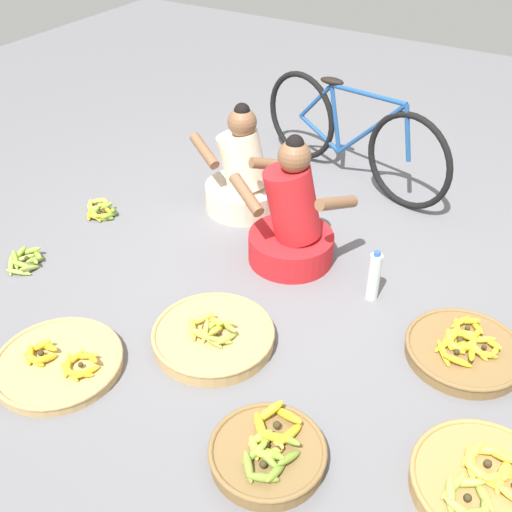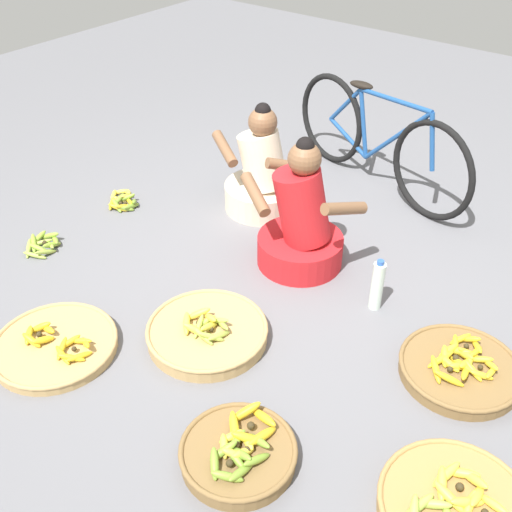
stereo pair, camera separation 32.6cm
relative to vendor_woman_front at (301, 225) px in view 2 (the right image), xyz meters
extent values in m
plane|color=slate|center=(0.05, -0.30, -0.27)|extent=(10.00, 10.00, 0.00)
cylinder|color=red|center=(0.00, 0.00, -0.18)|extent=(0.52, 0.52, 0.18)
cylinder|color=red|center=(0.00, 0.00, 0.13)|extent=(0.43, 0.38, 0.48)
sphere|color=brown|center=(0.00, 0.00, 0.43)|extent=(0.19, 0.19, 0.19)
sphere|color=black|center=(0.00, 0.00, 0.51)|extent=(0.10, 0.10, 0.10)
cylinder|color=brown|center=(-0.21, -0.17, 0.22)|extent=(0.30, 0.21, 0.16)
cylinder|color=brown|center=(0.27, 0.00, 0.22)|extent=(0.16, 0.31, 0.16)
cylinder|color=beige|center=(-0.58, 0.37, -0.18)|extent=(0.52, 0.52, 0.18)
cylinder|color=beige|center=(-0.58, 0.37, 0.10)|extent=(0.37, 0.29, 0.43)
sphere|color=brown|center=(-0.58, 0.37, 0.37)|extent=(0.19, 0.19, 0.19)
sphere|color=black|center=(-0.58, 0.37, 0.44)|extent=(0.10, 0.10, 0.10)
cylinder|color=brown|center=(-0.79, 0.24, 0.17)|extent=(0.30, 0.21, 0.16)
cylinder|color=brown|center=(-0.31, 0.30, 0.17)|extent=(0.23, 0.30, 0.16)
torus|color=black|center=(-0.61, 1.28, 0.07)|extent=(0.67, 0.25, 0.68)
torus|color=black|center=(0.37, 0.97, 0.07)|extent=(0.67, 0.25, 0.68)
cylinder|color=#1E4C8C|center=(0.04, 1.08, 0.19)|extent=(0.54, 0.20, 0.55)
cylinder|color=#1E4C8C|center=(-0.27, 1.17, 0.16)|extent=(0.15, 0.08, 0.49)
cylinder|color=#1E4C8C|center=(-0.02, 1.10, 0.42)|extent=(0.63, 0.23, 0.08)
cylinder|color=#1E4C8C|center=(-0.41, 1.22, 0.00)|extent=(0.41, 0.16, 0.18)
cylinder|color=#1E4C8C|center=(-0.47, 1.24, 0.24)|extent=(0.31, 0.12, 0.35)
cylinder|color=#1E4C8C|center=(0.33, 0.99, 0.26)|extent=(0.12, 0.06, 0.38)
ellipsoid|color=black|center=(-0.33, 1.19, 0.43)|extent=(0.18, 0.08, 0.05)
cylinder|color=tan|center=(0.01, -0.86, -0.23)|extent=(0.63, 0.63, 0.07)
torus|color=tan|center=(0.01, -0.86, -0.19)|extent=(0.64, 0.64, 0.02)
ellipsoid|color=#9EB747|center=(0.11, -0.88, -0.17)|extent=(0.06, 0.15, 0.06)
ellipsoid|color=#9EB747|center=(0.08, -0.81, -0.16)|extent=(0.14, 0.09, 0.08)
ellipsoid|color=#9EB747|center=(0.04, -0.81, -0.16)|extent=(0.15, 0.05, 0.08)
ellipsoid|color=#9EB747|center=(-0.01, -0.85, -0.17)|extent=(0.07, 0.15, 0.05)
ellipsoid|color=#9EB747|center=(-0.01, -0.90, -0.16)|extent=(0.09, 0.15, 0.08)
ellipsoid|color=#9EB747|center=(0.05, -0.94, -0.17)|extent=(0.15, 0.03, 0.07)
ellipsoid|color=#9EB747|center=(0.09, -0.92, -0.16)|extent=(0.13, 0.12, 0.09)
sphere|color=#382D19|center=(0.05, -0.87, -0.17)|extent=(0.03, 0.03, 0.03)
ellipsoid|color=yellow|center=(0.03, -0.87, -0.16)|extent=(0.05, 0.15, 0.09)
ellipsoid|color=yellow|center=(0.00, -0.82, -0.16)|extent=(0.15, 0.09, 0.09)
ellipsoid|color=yellow|center=(-0.08, -0.83, -0.16)|extent=(0.13, 0.13, 0.09)
ellipsoid|color=yellow|center=(-0.08, -0.92, -0.17)|extent=(0.13, 0.13, 0.07)
ellipsoid|color=yellow|center=(0.00, -0.93, -0.16)|extent=(0.15, 0.09, 0.09)
sphere|color=#382D19|center=(-0.03, -0.88, -0.17)|extent=(0.03, 0.03, 0.03)
cylinder|color=tan|center=(-0.55, -1.40, -0.24)|extent=(0.63, 0.63, 0.05)
torus|color=tan|center=(-0.55, -1.40, -0.22)|extent=(0.64, 0.64, 0.02)
ellipsoid|color=gold|center=(-0.35, -1.40, -0.20)|extent=(0.06, 0.14, 0.05)
ellipsoid|color=gold|center=(-0.39, -1.33, -0.19)|extent=(0.14, 0.08, 0.09)
ellipsoid|color=gold|center=(-0.44, -1.33, -0.20)|extent=(0.14, 0.08, 0.06)
ellipsoid|color=gold|center=(-0.47, -1.37, -0.20)|extent=(0.06, 0.14, 0.05)
ellipsoid|color=gold|center=(-0.47, -1.42, -0.19)|extent=(0.10, 0.13, 0.06)
ellipsoid|color=gold|center=(-0.43, -1.44, -0.20)|extent=(0.14, 0.06, 0.05)
ellipsoid|color=gold|center=(-0.37, -1.43, -0.19)|extent=(0.13, 0.11, 0.07)
sphere|color=#382D19|center=(-0.41, -1.38, -0.19)|extent=(0.03, 0.03, 0.03)
ellipsoid|color=gold|center=(-0.58, -1.44, -0.19)|extent=(0.06, 0.13, 0.07)
ellipsoid|color=gold|center=(-0.63, -1.37, -0.19)|extent=(0.12, 0.04, 0.06)
ellipsoid|color=gold|center=(-0.67, -1.39, -0.19)|extent=(0.11, 0.11, 0.08)
ellipsoid|color=gold|center=(-0.68, -1.46, -0.19)|extent=(0.11, 0.11, 0.06)
ellipsoid|color=gold|center=(-0.63, -1.48, -0.19)|extent=(0.13, 0.05, 0.08)
sphere|color=#382D19|center=(-0.64, -1.43, -0.19)|extent=(0.03, 0.03, 0.03)
cylinder|color=brown|center=(0.61, -1.34, -0.23)|extent=(0.49, 0.49, 0.07)
torus|color=brown|center=(0.61, -1.34, -0.19)|extent=(0.51, 0.51, 0.02)
ellipsoid|color=olive|center=(0.72, -1.35, -0.17)|extent=(0.07, 0.15, 0.07)
ellipsoid|color=olive|center=(0.67, -1.27, -0.16)|extent=(0.15, 0.06, 0.08)
ellipsoid|color=olive|center=(0.59, -1.34, -0.17)|extent=(0.04, 0.15, 0.06)
ellipsoid|color=olive|center=(0.64, -1.40, -0.17)|extent=(0.15, 0.06, 0.07)
sphere|color=#382D19|center=(0.66, -1.33, -0.17)|extent=(0.03, 0.03, 0.03)
ellipsoid|color=gold|center=(0.66, -1.24, -0.17)|extent=(0.06, 0.17, 0.07)
ellipsoid|color=gold|center=(0.61, -1.16, -0.17)|extent=(0.17, 0.07, 0.07)
ellipsoid|color=gold|center=(0.53, -1.19, -0.16)|extent=(0.12, 0.16, 0.10)
ellipsoid|color=gold|center=(0.54, -1.28, -0.16)|extent=(0.15, 0.14, 0.07)
ellipsoid|color=gold|center=(0.63, -1.29, -0.16)|extent=(0.16, 0.12, 0.09)
sphere|color=#382D19|center=(0.59, -1.23, -0.16)|extent=(0.04, 0.04, 0.04)
ellipsoid|color=yellow|center=(0.65, -1.35, -0.17)|extent=(0.06, 0.12, 0.07)
ellipsoid|color=yellow|center=(0.63, -1.30, -0.17)|extent=(0.12, 0.09, 0.05)
ellipsoid|color=yellow|center=(0.56, -1.32, -0.17)|extent=(0.08, 0.12, 0.05)
ellipsoid|color=yellow|center=(0.57, -1.38, -0.17)|extent=(0.11, 0.11, 0.06)
ellipsoid|color=yellow|center=(0.63, -1.39, -0.16)|extent=(0.12, 0.09, 0.08)
sphere|color=#382D19|center=(0.60, -1.34, -0.17)|extent=(0.03, 0.03, 0.03)
ellipsoid|color=olive|center=(0.70, -1.43, -0.17)|extent=(0.05, 0.14, 0.06)
ellipsoid|color=olive|center=(0.65, -1.37, -0.16)|extent=(0.14, 0.06, 0.09)
ellipsoid|color=olive|center=(0.59, -1.40, -0.16)|extent=(0.09, 0.14, 0.09)
ellipsoid|color=olive|center=(0.60, -1.47, -0.16)|extent=(0.12, 0.13, 0.08)
ellipsoid|color=olive|center=(0.67, -1.48, -0.17)|extent=(0.14, 0.10, 0.06)
sphere|color=#382D19|center=(0.64, -1.43, -0.17)|extent=(0.03, 0.03, 0.03)
cylinder|color=#A87F47|center=(1.44, -1.01, -0.23)|extent=(0.60, 0.60, 0.07)
torus|color=#A87F47|center=(1.44, -1.01, -0.19)|extent=(0.61, 0.61, 0.02)
ellipsoid|color=yellow|center=(1.56, -0.95, -0.17)|extent=(0.14, 0.06, 0.05)
ellipsoid|color=yellow|center=(1.49, -1.01, -0.17)|extent=(0.04, 0.14, 0.07)
ellipsoid|color=yellow|center=(1.49, -0.96, -0.16)|extent=(0.04, 0.16, 0.08)
ellipsoid|color=yellow|center=(1.46, -0.90, -0.15)|extent=(0.15, 0.10, 0.10)
ellipsoid|color=yellow|center=(1.40, -0.89, -0.16)|extent=(0.16, 0.09, 0.07)
ellipsoid|color=yellow|center=(1.36, -0.94, -0.16)|extent=(0.08, 0.16, 0.08)
ellipsoid|color=yellow|center=(1.36, -0.99, -0.16)|extent=(0.10, 0.16, 0.07)
ellipsoid|color=yellow|center=(1.41, -1.02, -0.16)|extent=(0.16, 0.07, 0.07)
ellipsoid|color=yellow|center=(1.47, -1.00, -0.16)|extent=(0.14, 0.14, 0.08)
sphere|color=#382D19|center=(1.43, -0.96, -0.16)|extent=(0.04, 0.04, 0.04)
ellipsoid|color=#9EB747|center=(1.37, -1.09, -0.16)|extent=(0.16, 0.09, 0.07)
ellipsoid|color=#9EB747|center=(1.33, -1.13, -0.16)|extent=(0.09, 0.16, 0.07)
cylinder|color=brown|center=(1.15, -0.29, -0.24)|extent=(0.58, 0.58, 0.07)
torus|color=brown|center=(1.15, -0.29, -0.20)|extent=(0.59, 0.59, 0.02)
ellipsoid|color=yellow|center=(1.29, -0.27, -0.18)|extent=(0.03, 0.12, 0.06)
ellipsoid|color=yellow|center=(1.27, -0.23, -0.18)|extent=(0.11, 0.10, 0.07)
ellipsoid|color=yellow|center=(1.22, -0.22, -0.18)|extent=(0.13, 0.07, 0.06)
ellipsoid|color=yellow|center=(1.19, -0.28, -0.17)|extent=(0.06, 0.12, 0.07)
ellipsoid|color=yellow|center=(1.22, -0.32, -0.17)|extent=(0.12, 0.06, 0.08)
ellipsoid|color=yellow|center=(1.26, -0.32, -0.18)|extent=(0.12, 0.09, 0.06)
sphere|color=#382D19|center=(1.24, -0.27, -0.18)|extent=(0.03, 0.03, 0.03)
ellipsoid|color=gold|center=(1.18, -0.18, -0.18)|extent=(0.04, 0.12, 0.06)
ellipsoid|color=gold|center=(1.17, -0.14, -0.18)|extent=(0.10, 0.11, 0.05)
ellipsoid|color=gold|center=(1.12, -0.12, -0.17)|extent=(0.12, 0.05, 0.08)
ellipsoid|color=gold|center=(1.08, -0.14, -0.18)|extent=(0.09, 0.12, 0.06)
ellipsoid|color=gold|center=(1.08, -0.20, -0.18)|extent=(0.08, 0.12, 0.07)
ellipsoid|color=gold|center=(1.13, -0.23, -0.18)|extent=(0.12, 0.03, 0.06)
ellipsoid|color=gold|center=(1.16, -0.22, -0.17)|extent=(0.12, 0.09, 0.08)
sphere|color=#382D19|center=(1.13, -0.17, -0.18)|extent=(0.03, 0.03, 0.03)
ellipsoid|color=yellow|center=(1.18, -0.30, -0.17)|extent=(0.05, 0.13, 0.07)
ellipsoid|color=yellow|center=(1.15, -0.24, -0.17)|extent=(0.13, 0.09, 0.08)
ellipsoid|color=yellow|center=(1.12, -0.24, -0.17)|extent=(0.13, 0.05, 0.07)
ellipsoid|color=yellow|center=(1.07, -0.27, -0.17)|extent=(0.08, 0.13, 0.08)
ellipsoid|color=yellow|center=(1.08, -0.31, -0.17)|extent=(0.09, 0.12, 0.08)
ellipsoid|color=yellow|center=(1.11, -0.34, -0.18)|extent=(0.13, 0.06, 0.06)
ellipsoid|color=yellow|center=(1.16, -0.33, -0.18)|extent=(0.11, 0.11, 0.06)
sphere|color=#382D19|center=(1.12, -0.29, -0.17)|extent=(0.03, 0.03, 0.03)
ellipsoid|color=gold|center=(1.20, -0.36, -0.17)|extent=(0.06, 0.16, 0.08)
ellipsoid|color=gold|center=(1.16, -0.31, -0.18)|extent=(0.16, 0.09, 0.06)
ellipsoid|color=gold|center=(1.07, -0.34, -0.17)|extent=(0.10, 0.16, 0.07)
ellipsoid|color=gold|center=(1.08, -0.42, -0.17)|extent=(0.13, 0.14, 0.07)
ellipsoid|color=gold|center=(1.15, -0.44, -0.17)|extent=(0.16, 0.08, 0.08)
sphere|color=#382D19|center=(1.13, -0.37, -0.18)|extent=(0.03, 0.03, 0.03)
ellipsoid|color=#9EB747|center=(-1.28, -0.92, -0.24)|extent=(0.04, 0.15, 0.09)
ellipsoid|color=#9EB747|center=(-1.32, -0.85, -0.24)|extent=(0.15, 0.08, 0.07)
ellipsoid|color=#9EB747|center=(-1.40, -0.87, -0.24)|extent=(0.12, 0.14, 0.06)
ellipsoid|color=#9EB747|center=(-1.40, -0.96, -0.24)|extent=(0.13, 0.13, 0.08)
ellipsoid|color=#9EB747|center=(-1.32, -0.98, -0.25)|extent=(0.15, 0.10, 0.05)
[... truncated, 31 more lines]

